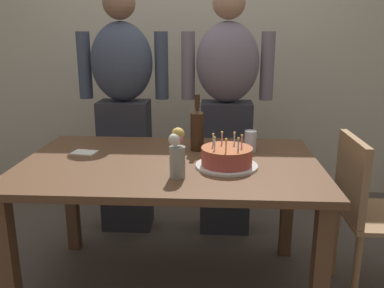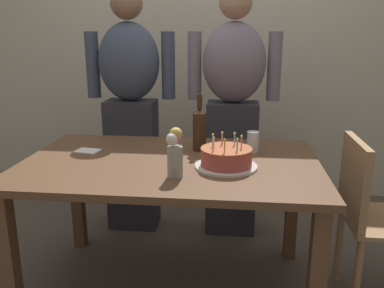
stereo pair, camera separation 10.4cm
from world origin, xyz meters
TOP-DOWN VIEW (x-y plane):
  - ground_plane at (0.00, 0.00)m, footprint 10.00×10.00m
  - back_wall at (0.00, 1.55)m, footprint 5.20×0.10m
  - dining_table at (0.00, 0.00)m, footprint 1.50×0.96m
  - birthday_cake at (0.28, -0.08)m, footprint 0.30×0.30m
  - water_glass_near at (0.42, 0.20)m, footprint 0.07×0.07m
  - wine_bottle at (0.13, 0.21)m, footprint 0.07×0.07m
  - napkin_stack at (-0.48, 0.11)m, footprint 0.14×0.11m
  - flower_vase at (0.06, -0.24)m, footprint 0.07×0.08m
  - person_man_bearded at (-0.39, 0.75)m, footprint 0.61×0.27m
  - person_woman_cardigan at (0.30, 0.75)m, footprint 0.61×0.27m
  - dining_chair at (1.01, 0.01)m, footprint 0.42×0.42m

SIDE VIEW (x-z plane):
  - ground_plane at x=0.00m, z-range 0.00..0.00m
  - dining_chair at x=1.01m, z-range 0.08..0.95m
  - dining_table at x=0.00m, z-range 0.27..1.01m
  - napkin_stack at x=-0.48m, z-range 0.74..0.75m
  - birthday_cake at x=0.28m, z-range 0.71..0.87m
  - water_glass_near at x=0.42m, z-range 0.74..0.85m
  - flower_vase at x=0.06m, z-range 0.74..0.97m
  - wine_bottle at x=0.13m, z-range 0.71..1.02m
  - person_man_bearded at x=-0.39m, z-range 0.04..1.70m
  - person_woman_cardigan at x=0.30m, z-range 0.04..1.70m
  - back_wall at x=0.00m, z-range 0.00..2.60m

